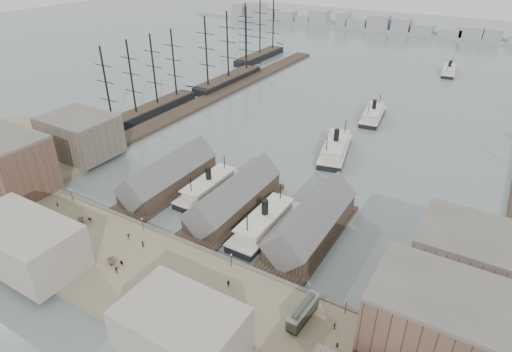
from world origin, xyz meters
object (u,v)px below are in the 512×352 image
Objects in this scene: tram at (303,313)px; horse_cart_right at (219,330)px; horse_cart_center at (118,262)px; ferry_docked_west at (209,186)px; horse_cart_left at (87,220)px.

horse_cart_right is (-13.31, -12.38, -1.13)m from tram.
horse_cart_center is at bearing -166.79° from tram.
ferry_docked_west is 2.61× the size of tram.
tram reaches higher than horse_cart_left.
horse_cart_center is 34.72m from horse_cart_right.
ferry_docked_west is 60.21m from horse_cart_right.
ferry_docked_west reaches higher than horse_cart_right.
ferry_docked_west is 5.86× the size of horse_cart_right.
tram is at bearing -63.40° from horse_cart_center.
tram is at bearing -69.90° from horse_cart_right.
horse_cart_left is (-69.43, 0.67, -1.18)m from tram.
horse_cart_right is at bearing -51.63° from ferry_docked_west.
ferry_docked_west is at bearing 15.76° from horse_cart_left.
horse_cart_center is at bearing -86.08° from ferry_docked_west.
ferry_docked_west reaches higher than horse_cart_left.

